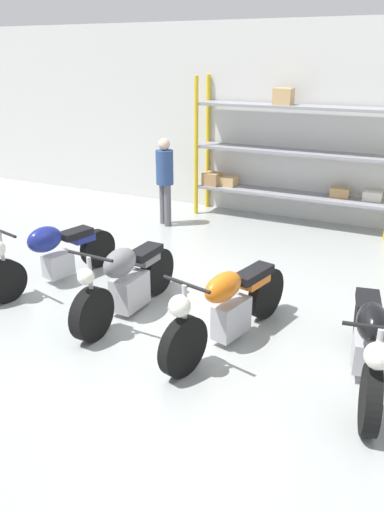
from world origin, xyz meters
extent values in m
plane|color=#9EA3A0|center=(0.00, 0.00, 0.00)|extent=(30.00, 30.00, 0.00)
cube|color=silver|center=(0.00, 4.73, 1.80)|extent=(30.00, 0.08, 3.60)
cylinder|color=gold|center=(-1.70, 4.09, 1.32)|extent=(0.08, 0.08, 2.64)
cylinder|color=gold|center=(-1.70, 4.64, 1.32)|extent=(0.08, 0.08, 2.64)
cube|color=gray|center=(0.12, 4.36, 0.55)|extent=(3.64, 0.55, 0.05)
cube|color=gray|center=(0.12, 4.36, 1.35)|extent=(3.64, 0.55, 0.05)
cube|color=gray|center=(0.12, 4.36, 2.14)|extent=(3.64, 0.55, 0.05)
cube|color=tan|center=(-0.11, 4.36, 2.31)|extent=(0.34, 0.28, 0.28)
cube|color=tan|center=(-1.13, 4.41, 0.66)|extent=(0.35, 0.34, 0.18)
cube|color=#A87F51|center=(-1.44, 4.30, 0.70)|extent=(0.34, 0.33, 0.25)
cube|color=silver|center=(1.60, 4.49, 0.65)|extent=(0.33, 0.22, 0.16)
cube|color=tan|center=(1.03, 4.46, 0.66)|extent=(0.35, 0.25, 0.18)
cylinder|color=black|center=(-2.24, -0.51, 0.29)|extent=(0.27, 0.59, 0.57)
cylinder|color=black|center=(-1.86, 0.98, 0.29)|extent=(0.27, 0.59, 0.57)
cube|color=#ADADB2|center=(-2.04, 0.28, 0.26)|extent=(0.33, 0.44, 0.33)
ellipsoid|color=navy|center=(-2.08, 0.12, 0.68)|extent=(0.42, 0.58, 0.35)
cube|color=black|center=(-1.96, 0.62, 0.63)|extent=(0.35, 0.52, 0.10)
cube|color=navy|center=(-1.93, 0.72, 0.54)|extent=(0.28, 0.37, 0.12)
cylinder|color=#ADADB2|center=(-2.23, -0.49, 0.62)|extent=(0.06, 0.06, 0.67)
cylinder|color=black|center=(-2.23, -0.46, 0.95)|extent=(0.63, 0.19, 0.04)
cylinder|color=black|center=(-0.67, -0.78, 0.31)|extent=(0.18, 0.63, 0.62)
cylinder|color=black|center=(-0.61, 0.59, 0.31)|extent=(0.18, 0.63, 0.62)
cube|color=#ADADB2|center=(-0.64, -0.04, 0.28)|extent=(0.30, 0.51, 0.42)
ellipsoid|color=slate|center=(-0.65, -0.21, 0.72)|extent=(0.31, 0.55, 0.34)
cube|color=black|center=(-0.63, 0.33, 0.67)|extent=(0.26, 0.52, 0.10)
cube|color=slate|center=(-0.62, 0.35, 0.58)|extent=(0.22, 0.36, 0.12)
cylinder|color=#ADADB2|center=(-0.67, -0.76, 0.65)|extent=(0.05, 0.05, 0.68)
sphere|color=silver|center=(-0.67, -0.83, 0.79)|extent=(0.19, 0.19, 0.19)
cylinder|color=black|center=(-0.67, -0.73, 0.99)|extent=(0.59, 0.06, 0.04)
cylinder|color=black|center=(0.55, -0.93, 0.32)|extent=(0.27, 0.64, 0.63)
cylinder|color=black|center=(0.91, 0.57, 0.32)|extent=(0.27, 0.64, 0.63)
cube|color=#ADADB2|center=(0.75, -0.13, 0.28)|extent=(0.33, 0.52, 0.41)
ellipsoid|color=orange|center=(0.71, -0.30, 0.72)|extent=(0.38, 0.60, 0.31)
cube|color=black|center=(0.84, 0.27, 0.68)|extent=(0.34, 0.61, 0.10)
cube|color=orange|center=(0.85, 0.31, 0.59)|extent=(0.27, 0.43, 0.12)
cylinder|color=#ADADB2|center=(0.56, -0.91, 0.65)|extent=(0.06, 0.06, 0.66)
sphere|color=silver|center=(0.54, -0.98, 0.78)|extent=(0.22, 0.22, 0.22)
cylinder|color=black|center=(0.56, -0.88, 0.98)|extent=(0.56, 0.17, 0.04)
cylinder|color=black|center=(2.33, -0.97, 0.30)|extent=(0.24, 0.62, 0.60)
cylinder|color=black|center=(2.05, 0.51, 0.30)|extent=(0.24, 0.62, 0.60)
cube|color=#ADADB2|center=(2.18, -0.18, 0.27)|extent=(0.30, 0.42, 0.32)
ellipsoid|color=black|center=(2.21, -0.35, 0.70)|extent=(0.37, 0.56, 0.34)
cube|color=black|center=(2.12, 0.16, 0.65)|extent=(0.32, 0.51, 0.10)
cube|color=black|center=(2.10, 0.25, 0.56)|extent=(0.26, 0.36, 0.12)
cylinder|color=#ADADB2|center=(2.33, -0.95, 0.64)|extent=(0.06, 0.06, 0.67)
sphere|color=silver|center=(2.34, -1.02, 0.77)|extent=(0.23, 0.23, 0.23)
cylinder|color=black|center=(2.32, -0.92, 0.97)|extent=(0.59, 0.15, 0.04)
cylinder|color=#595960|center=(-1.99, 3.24, 0.39)|extent=(0.13, 0.13, 0.78)
cylinder|color=#595960|center=(-1.84, 3.14, 0.39)|extent=(0.13, 0.13, 0.78)
cylinder|color=navy|center=(-1.91, 3.19, 1.09)|extent=(0.44, 0.44, 0.62)
sphere|color=beige|center=(-1.91, 3.19, 1.51)|extent=(0.21, 0.21, 0.21)
camera|label=1|loc=(2.48, -4.71, 2.99)|focal=35.00mm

